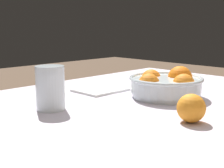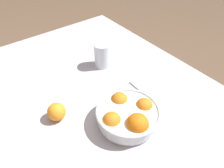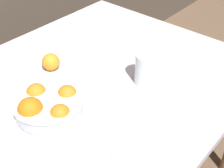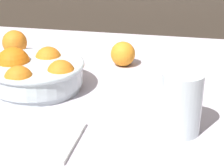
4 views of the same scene
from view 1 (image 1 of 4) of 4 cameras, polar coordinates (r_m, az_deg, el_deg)
The scene contains 5 objects.
dining_table at distance 0.92m, azimuth 5.05°, elevation -8.11°, with size 1.38×1.01×0.71m.
fruit_bowl at distance 1.03m, azimuth 9.94°, elevation -0.10°, with size 0.24×0.24×0.10m.
juice_glass at distance 0.88m, azimuth -11.20°, elevation -1.15°, with size 0.08×0.08×0.12m.
orange_loose_near_bowl at distance 0.78m, azimuth 14.28°, elevation -4.30°, with size 0.07×0.07×0.07m, color orange.
napkin at distance 1.12m, azimuth -2.15°, elevation -1.04°, with size 0.17×0.14×0.01m, color white.
Camera 1 is at (0.67, 0.56, 0.94)m, focal length 50.00 mm.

